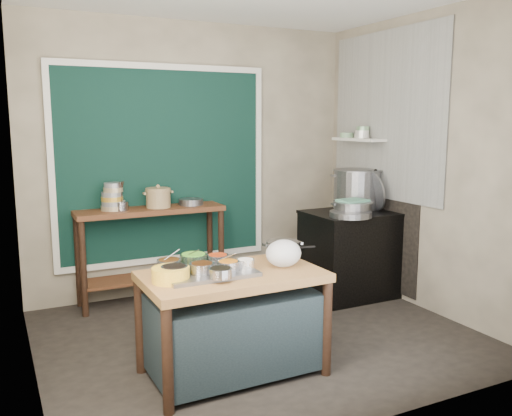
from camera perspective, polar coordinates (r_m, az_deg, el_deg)
name	(u,v)px	position (r m, az deg, el deg)	size (l,w,h in m)	color
floor	(258,337)	(4.72, 0.21, -13.38)	(3.50, 3.00, 0.02)	#28241F
back_wall	(194,159)	(5.76, -6.52, 5.15)	(3.50, 0.02, 2.80)	gray
left_wall	(21,182)	(3.92, -23.48, 2.57)	(0.02, 3.00, 2.80)	gray
right_wall	(424,163)	(5.39, 17.27, 4.52)	(0.02, 3.00, 2.80)	gray
curtain_panel	(163,165)	(5.62, -9.74, 4.46)	(2.10, 0.02, 1.90)	black
curtain_frame	(164,165)	(5.61, -9.71, 4.45)	(2.22, 0.03, 2.02)	beige
tile_panel	(386,116)	(5.77, 13.50, 9.43)	(0.02, 1.70, 1.70)	#B2B2AA
soot_patch	(376,224)	(5.95, 12.51, -1.68)	(0.01, 1.30, 1.30)	black
wall_shelf	(359,139)	(5.95, 10.77, 7.10)	(0.22, 0.70, 0.03)	beige
prep_table	(233,324)	(3.94, -2.45, -12.05)	(1.25, 0.72, 0.75)	brown
back_counter	(152,255)	(5.52, -10.92, -4.86)	(1.45, 0.40, 0.95)	#593119
stove_block	(351,255)	(5.70, 9.97, -4.91)	(0.90, 0.68, 0.85)	black
stove_top	(352,213)	(5.61, 10.10, -0.55)	(0.92, 0.69, 0.03)	black
condiment_tray	(207,272)	(3.79, -5.14, -6.73)	(0.63, 0.45, 0.03)	gray
condiment_bowls	(201,265)	(3.78, -5.78, -6.00)	(0.67, 0.56, 0.08)	gray
yellow_basin	(171,275)	(3.63, -8.97, -6.94)	(0.25, 0.25, 0.10)	yellow
saucepan	(283,250)	(4.16, 2.82, -4.46)	(0.26, 0.26, 0.14)	gray
plastic_bag_a	(284,253)	(3.94, 2.92, -4.78)	(0.27, 0.23, 0.20)	white
plastic_bag_b	(282,254)	(4.04, 2.78, -4.83)	(0.20, 0.17, 0.15)	white
bowl_stack	(112,198)	(5.37, -14.88, 1.01)	(0.24, 0.24, 0.26)	tan
utensil_cup	(121,206)	(5.33, -14.02, 0.21)	(0.14, 0.14, 0.09)	gray
ceramic_crock	(158,199)	(5.43, -10.25, 0.97)	(0.26, 0.26, 0.17)	olive
wide_bowl	(191,202)	(5.56, -6.86, 0.65)	(0.25, 0.25, 0.06)	gray
stock_pot	(357,189)	(5.83, 10.58, 1.99)	(0.53, 0.53, 0.41)	gray
pot_lid	(373,190)	(5.71, 12.25, 1.84)	(0.43, 0.43, 0.02)	gray
steamer	(353,208)	(5.45, 10.13, 0.00)	(0.40, 0.40, 0.13)	gray
green_cloth	(353,200)	(5.43, 10.15, 0.79)	(0.27, 0.21, 0.02)	#5C9B82
shallow_pan	(351,214)	(5.31, 9.93, -0.63)	(0.41, 0.41, 0.05)	gray
shelf_bowl_stack	(362,133)	(5.90, 11.13, 7.79)	(0.16, 0.16, 0.12)	silver
shelf_bowl_green	(347,135)	(6.12, 9.52, 7.58)	(0.15, 0.15, 0.05)	gray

